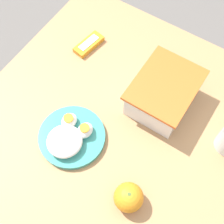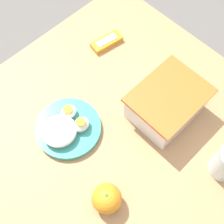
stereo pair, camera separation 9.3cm
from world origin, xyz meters
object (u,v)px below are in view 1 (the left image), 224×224
Objects in this scene: food_container at (163,94)px; orange_fruit at (129,197)px; rice_plate at (70,137)px; candy_bar at (89,44)px.

food_container is 0.32m from orange_fruit.
rice_plate is at bearing -32.21° from food_container.
candy_bar is at bearing -153.89° from rice_plate.
rice_plate is at bearing 26.11° from candy_bar.
orange_fruit is at bearing 75.70° from rice_plate.
orange_fruit reaches higher than candy_bar.
candy_bar is (-0.31, -0.15, -0.01)m from rice_plate.
candy_bar is at bearing -133.96° from orange_fruit.
orange_fruit is 0.40× the size of rice_plate.
orange_fruit is 0.54m from candy_bar.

